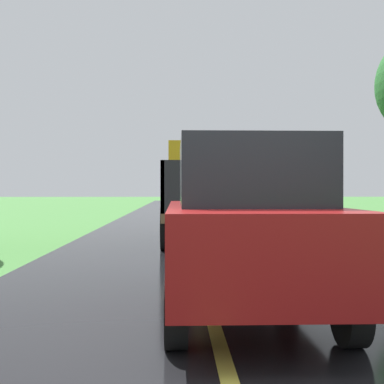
{
  "coord_description": "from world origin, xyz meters",
  "views": [
    {
      "loc": [
        -0.38,
        -4.02,
        1.47
      ],
      "look_at": [
        0.12,
        11.86,
        1.4
      ],
      "focal_mm": 45.78,
      "sensor_mm": 36.0,
      "label": 1
    }
  ],
  "objects": [
    {
      "name": "centre_line",
      "position": [
        0.0,
        0.0,
        0.08
      ],
      "size": [
        0.14,
        108.0,
        0.01
      ],
      "primitive_type": "cube",
      "color": "#E0D64C",
      "rests_on": "road_surface"
    },
    {
      "name": "road_surface",
      "position": [
        0.0,
        0.0,
        0.04
      ],
      "size": [
        6.4,
        120.0,
        0.08
      ],
      "primitive_type": "cube",
      "color": "black",
      "rests_on": "ground"
    },
    {
      "name": "banana_truck_near",
      "position": [
        0.47,
        9.71,
        1.46
      ],
      "size": [
        2.38,
        5.82,
        2.8
      ],
      "color": "#2D2D30",
      "rests_on": "road_surface"
    },
    {
      "name": "ground_plane",
      "position": [
        0.0,
        0.0,
        0.0
      ],
      "size": [
        200.0,
        200.0,
        0.0
      ],
      "primitive_type": "plane",
      "color": "#47843D"
    },
    {
      "name": "following_car",
      "position": [
        0.38,
        1.47,
        1.07
      ],
      "size": [
        1.74,
        4.1,
        1.92
      ],
      "color": "maroon",
      "rests_on": "road_surface"
    }
  ]
}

